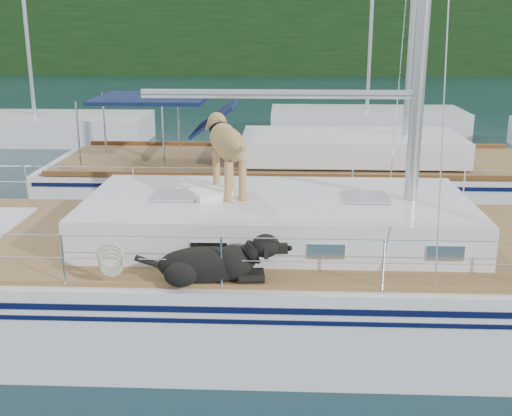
{
  "coord_description": "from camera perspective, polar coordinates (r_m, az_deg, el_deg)",
  "views": [
    {
      "loc": [
        0.88,
        -8.44,
        4.11
      ],
      "look_at": [
        0.5,
        0.2,
        1.6
      ],
      "focal_mm": 45.0,
      "sensor_mm": 36.0,
      "label": 1
    }
  ],
  "objects": [
    {
      "name": "bg_boat_center",
      "position": [
        24.91,
        9.78,
        7.51
      ],
      "size": [
        7.2,
        3.0,
        11.65
      ],
      "color": "silver",
      "rests_on": "ground"
    },
    {
      "name": "ground",
      "position": [
        9.43,
        -3.13,
        -9.68
      ],
      "size": [
        120.0,
        120.0,
        0.0
      ],
      "primitive_type": "plane",
      "color": "black",
      "rests_on": "ground"
    },
    {
      "name": "bg_boat_west",
      "position": [
        24.41,
        -18.97,
        6.68
      ],
      "size": [
        8.0,
        3.0,
        11.65
      ],
      "color": "silver",
      "rests_on": "ground"
    },
    {
      "name": "shore_bank",
      "position": [
        54.76,
        1.65,
        12.51
      ],
      "size": [
        92.0,
        1.0,
        1.2
      ],
      "primitive_type": "cube",
      "color": "#595147",
      "rests_on": "ground"
    },
    {
      "name": "tree_line",
      "position": [
        53.46,
        1.65,
        14.99
      ],
      "size": [
        90.0,
        3.0,
        6.0
      ],
      "primitive_type": "cube",
      "color": "black",
      "rests_on": "ground"
    },
    {
      "name": "neighbor_sailboat",
      "position": [
        14.58,
        4.01,
        2.32
      ],
      "size": [
        11.0,
        3.5,
        13.3
      ],
      "color": "silver",
      "rests_on": "ground"
    },
    {
      "name": "main_sailboat",
      "position": [
        9.14,
        -2.63,
        -5.85
      ],
      "size": [
        12.0,
        3.82,
        14.01
      ],
      "color": "silver",
      "rests_on": "ground"
    }
  ]
}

